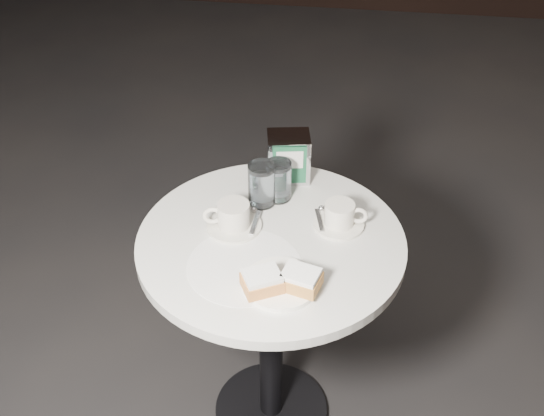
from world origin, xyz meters
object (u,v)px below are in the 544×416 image
at_px(coffee_cup_left, 233,218).
at_px(water_glass_left, 262,185).
at_px(coffee_cup_right, 340,217).
at_px(napkin_dispenser, 288,157).
at_px(beignet_plate, 281,282).
at_px(water_glass_right, 278,181).
at_px(cafe_table, 271,293).

bearing_deg(coffee_cup_left, water_glass_left, 51.56).
bearing_deg(coffee_cup_right, napkin_dispenser, 129.64).
relative_size(beignet_plate, water_glass_right, 1.81).
bearing_deg(cafe_table, napkin_dispenser, 87.72).
relative_size(cafe_table, coffee_cup_left, 4.29).
xyz_separation_m(coffee_cup_right, water_glass_right, (-0.18, 0.10, 0.03)).
relative_size(cafe_table, beignet_plate, 3.58).
height_order(beignet_plate, coffee_cup_left, coffee_cup_left).
bearing_deg(coffee_cup_left, beignet_plate, -66.28).
height_order(beignet_plate, water_glass_left, water_glass_left).
bearing_deg(water_glass_left, napkin_dispenser, 66.21).
bearing_deg(coffee_cup_left, coffee_cup_right, -2.79).
bearing_deg(cafe_table, beignet_plate, -74.76).
xyz_separation_m(beignet_plate, coffee_cup_right, (0.12, 0.26, 0.01)).
relative_size(coffee_cup_left, water_glass_right, 1.51).
distance_m(coffee_cup_left, napkin_dispenser, 0.28).
distance_m(cafe_table, water_glass_left, 0.30).
bearing_deg(coffee_cup_right, coffee_cup_left, -169.32).
bearing_deg(water_glass_left, cafe_table, -72.97).
distance_m(beignet_plate, coffee_cup_left, 0.26).
xyz_separation_m(beignet_plate, coffee_cup_left, (-0.15, 0.21, 0.01)).
relative_size(coffee_cup_left, water_glass_left, 1.42).
relative_size(coffee_cup_right, water_glass_right, 1.25).
height_order(water_glass_left, water_glass_right, water_glass_left).
distance_m(beignet_plate, water_glass_right, 0.36).
height_order(cafe_table, napkin_dispenser, napkin_dispenser).
relative_size(cafe_table, water_glass_left, 6.09).
height_order(beignet_plate, napkin_dispenser, napkin_dispenser).
xyz_separation_m(cafe_table, water_glass_left, (-0.05, 0.15, 0.26)).
relative_size(coffee_cup_right, napkin_dispenser, 1.04).
bearing_deg(coffee_cup_right, beignet_plate, -114.26).
bearing_deg(water_glass_left, water_glass_right, 34.42).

